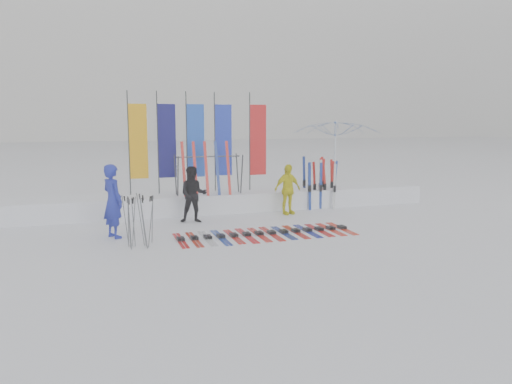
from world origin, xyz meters
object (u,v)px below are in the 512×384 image
object	(u,v)px
person_yellow	(287,189)
tent_canopy	(337,158)
ski_rack	(209,169)
person_blue	(113,201)
person_black	(193,195)
ski_row	(265,233)

from	to	relation	value
person_yellow	tent_canopy	world-z (taller)	tent_canopy
tent_canopy	ski_rack	size ratio (longest dim) A/B	1.63
person_blue	person_black	xyz separation A→B (m)	(2.25, 1.22, -0.12)
ski_row	ski_rack	bearing A→B (deg)	102.02
person_black	ski_row	bearing A→B (deg)	-43.64
person_yellow	ski_rack	size ratio (longest dim) A/B	0.77
person_yellow	ski_rack	xyz separation A→B (m)	(-2.28, 0.93, 0.60)
person_blue	tent_canopy	size ratio (longest dim) A/B	0.55
ski_row	person_yellow	bearing A→B (deg)	57.04
person_black	ski_row	distance (m)	2.65
person_yellow	tent_canopy	distance (m)	4.09
tent_canopy	ski_row	size ratio (longest dim) A/B	0.73
person_yellow	ski_row	xyz separation A→B (m)	(-1.57, -2.41, -0.75)
ski_rack	person_blue	bearing A→B (deg)	-140.26
person_blue	person_black	world-z (taller)	person_blue
person_black	person_yellow	bearing A→B (deg)	17.90
ski_rack	tent_canopy	bearing A→B (deg)	18.09
person_yellow	ski_rack	distance (m)	2.53
person_black	tent_canopy	xyz separation A→B (m)	(6.04, 2.99, 0.69)
person_blue	person_yellow	bearing A→B (deg)	-101.29
ski_rack	ski_row	bearing A→B (deg)	-77.98
tent_canopy	ski_rack	bearing A→B (deg)	-161.91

